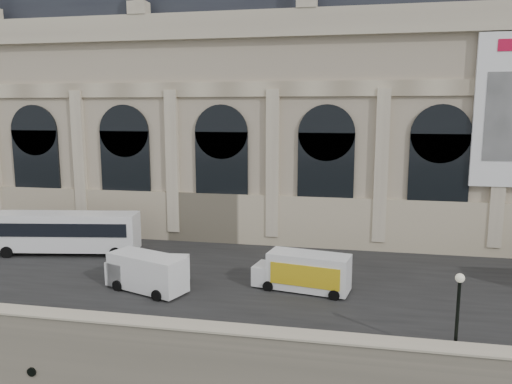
# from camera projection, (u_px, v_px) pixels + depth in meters

# --- Properties ---
(quay) EXTENTS (160.00, 70.00, 6.00)m
(quay) POSITION_uv_depth(u_px,v_px,m) (281.00, 241.00, 61.95)
(quay) COLOR gray
(quay) RESTS_ON ground
(street) EXTENTS (160.00, 24.00, 0.06)m
(street) POSITION_uv_depth(u_px,v_px,m) (245.00, 270.00, 41.13)
(street) COLOR #2D2D2D
(street) RESTS_ON quay
(parapet) EXTENTS (160.00, 1.40, 1.21)m
(parapet) POSITION_uv_depth(u_px,v_px,m) (194.00, 334.00, 28.06)
(parapet) COLOR gray
(parapet) RESTS_ON quay
(museum) EXTENTS (69.00, 18.70, 29.10)m
(museum) POSITION_uv_depth(u_px,v_px,m) (225.00, 104.00, 56.34)
(museum) COLOR tan
(museum) RESTS_ON quay
(bus_left) EXTENTS (13.34, 4.80, 3.86)m
(bus_left) POSITION_uv_depth(u_px,v_px,m) (66.00, 231.00, 45.33)
(bus_left) COLOR white
(bus_left) RESTS_ON quay
(van_b) EXTENTS (5.13, 2.46, 2.21)m
(van_b) POSITION_uv_depth(u_px,v_px,m) (152.00, 270.00, 37.67)
(van_b) COLOR white
(van_b) RESTS_ON quay
(van_c) EXTENTS (6.58, 4.26, 2.75)m
(van_c) POSITION_uv_depth(u_px,v_px,m) (144.00, 272.00, 36.41)
(van_c) COLOR white
(van_c) RESTS_ON quay
(box_truck) EXTENTS (7.31, 3.49, 2.83)m
(box_truck) POSITION_uv_depth(u_px,v_px,m) (303.00, 272.00, 36.33)
(box_truck) COLOR white
(box_truck) RESTS_ON quay
(lamp_right) EXTENTS (0.48, 0.48, 4.76)m
(lamp_right) POSITION_uv_depth(u_px,v_px,m) (457.00, 317.00, 26.13)
(lamp_right) COLOR black
(lamp_right) RESTS_ON quay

